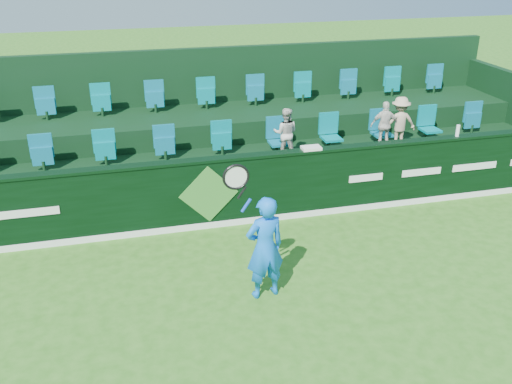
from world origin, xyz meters
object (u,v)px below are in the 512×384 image
object	(u,v)px
spectator_right	(400,122)
spectator_middle	(385,125)
tennis_player	(264,247)
drinks_bottle	(458,131)
towel	(311,148)
spectator_left	(286,133)

from	to	relation	value
spectator_right	spectator_middle	bearing A→B (deg)	6.99
spectator_middle	spectator_right	distance (m)	0.34
spectator_middle	spectator_right	world-z (taller)	spectator_right
tennis_player	spectator_middle	xyz separation A→B (m)	(3.62, 3.57, 0.48)
spectator_middle	drinks_bottle	size ratio (longest dim) A/B	4.40
spectator_right	drinks_bottle	world-z (taller)	spectator_right
towel	spectator_middle	bearing A→B (deg)	28.58
spectator_left	spectator_right	distance (m)	2.55
tennis_player	spectator_left	world-z (taller)	tennis_player
spectator_right	drinks_bottle	xyz separation A→B (m)	(0.68, -1.12, 0.11)
towel	drinks_bottle	size ratio (longest dim) A/B	1.53
spectator_right	towel	distance (m)	2.64
tennis_player	towel	bearing A→B (deg)	57.40
spectator_right	tennis_player	bearing A→B (deg)	49.02
towel	drinks_bottle	distance (m)	3.07
tennis_player	spectator_right	world-z (taller)	tennis_player
tennis_player	spectator_left	size ratio (longest dim) A/B	2.19
spectator_middle	towel	xyz separation A→B (m)	(-2.06, -1.12, 0.06)
spectator_middle	towel	size ratio (longest dim) A/B	2.88
spectator_left	tennis_player	bearing A→B (deg)	89.11
spectator_right	spectator_left	bearing A→B (deg)	6.99
tennis_player	spectator_middle	size ratio (longest dim) A/B	2.21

